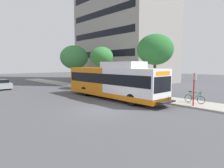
% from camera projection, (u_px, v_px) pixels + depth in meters
% --- Properties ---
extents(ground_plane, '(120.00, 120.00, 0.00)m').
position_uv_depth(ground_plane, '(54.00, 97.00, 20.27)').
color(ground_plane, '#4C4C51').
extents(sidewalk_curb, '(3.00, 56.00, 0.14)m').
position_uv_depth(sidewalk_curb, '(116.00, 92.00, 23.46)').
color(sidewalk_curb, '#A8A399').
rests_on(sidewalk_curb, ground).
extents(transit_bus, '(2.58, 12.25, 3.65)m').
position_uv_depth(transit_bus, '(113.00, 82.00, 19.05)').
color(transit_bus, white).
rests_on(transit_bus, ground).
extents(bus_stop_sign_pole, '(0.10, 0.36, 2.60)m').
position_uv_depth(bus_stop_sign_pole, '(194.00, 87.00, 15.06)').
color(bus_stop_sign_pole, red).
rests_on(bus_stop_sign_pole, sidewalk_curb).
extents(bicycle_parked, '(0.52, 1.76, 1.02)m').
position_uv_depth(bicycle_parked, '(195.00, 98.00, 16.30)').
color(bicycle_parked, black).
rests_on(bicycle_parked, sidewalk_curb).
extents(street_tree_near_stop, '(3.78, 3.78, 6.42)m').
position_uv_depth(street_tree_near_stop, '(155.00, 50.00, 20.15)').
color(street_tree_near_stop, '#4C3823').
rests_on(street_tree_near_stop, sidewalk_curb).
extents(street_tree_mid_block, '(3.20, 3.20, 5.69)m').
position_uv_depth(street_tree_mid_block, '(101.00, 57.00, 26.48)').
color(street_tree_mid_block, '#4C3823').
rests_on(street_tree_mid_block, sidewalk_curb).
extents(street_tree_far_block, '(4.56, 4.56, 6.39)m').
position_uv_depth(street_tree_far_block, '(74.00, 57.00, 31.76)').
color(street_tree_far_block, '#4C3823').
rests_on(street_tree_far_block, sidewalk_curb).
extents(parked_car_far_lane, '(1.80, 4.50, 1.33)m').
position_uv_depth(parked_car_far_lane, '(1.00, 84.00, 26.80)').
color(parked_car_far_lane, '#93999E').
rests_on(parked_car_far_lane, ground).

